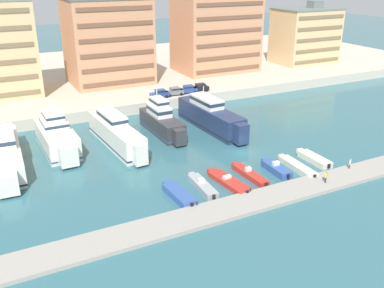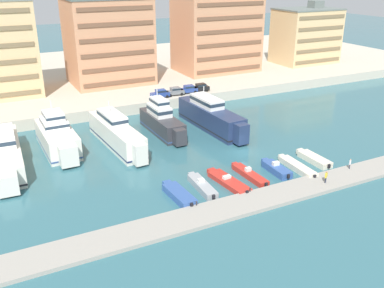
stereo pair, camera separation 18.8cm
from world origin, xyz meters
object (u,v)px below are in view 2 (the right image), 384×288
object	(u,v)px
motorboat_blue_center	(276,169)
car_black_center_left	(200,87)
motorboat_blue_far_left	(179,194)
motorboat_cream_mid_right	(314,159)
yacht_ivory_mid_left	(116,133)
yacht_ivory_far_left	(4,153)
motorboat_red_mid_left	(228,181)
pedestrian_near_edge	(350,163)
pedestrian_mid_deck	(326,176)
yacht_navy_center	(211,116)
yacht_ivory_left	(57,137)
motorboat_cream_center_right	(297,167)
motorboat_grey_left	(202,186)
motorboat_red_center_left	(249,174)
car_grey_left	(175,91)
car_blue_far_left	(160,93)
yacht_charcoal_center_left	(162,121)
car_blue_mid_left	(189,89)

from	to	relation	value
motorboat_blue_center	car_black_center_left	distance (m)	39.07
motorboat_blue_far_left	motorboat_cream_mid_right	world-z (taller)	motorboat_blue_far_left
yacht_ivory_mid_left	car_black_center_left	distance (m)	30.82
yacht_ivory_far_left	motorboat_red_mid_left	xyz separation A→B (m)	(27.60, -20.92, -1.65)
pedestrian_near_edge	pedestrian_mid_deck	world-z (taller)	pedestrian_mid_deck
motorboat_red_mid_left	motorboat_blue_center	xyz separation A→B (m)	(8.42, 0.04, 0.17)
yacht_navy_center	pedestrian_mid_deck	bearing A→B (deg)	-84.09
motorboat_blue_far_left	motorboat_red_mid_left	distance (m)	7.95
yacht_ivory_left	motorboat_blue_center	bearing A→B (deg)	-40.59
motorboat_cream_center_right	yacht_ivory_left	bearing A→B (deg)	141.88
yacht_ivory_mid_left	motorboat_grey_left	xyz separation A→B (m)	(5.65, -20.61, -1.79)
motorboat_red_center_left	car_black_center_left	bearing A→B (deg)	72.59
yacht_ivory_left	motorboat_blue_far_left	bearing A→B (deg)	-65.14
yacht_ivory_far_left	motorboat_blue_center	size ratio (longest dim) A/B	3.45
yacht_navy_center	car_grey_left	xyz separation A→B (m)	(0.22, 16.76, 0.83)
motorboat_cream_center_right	car_black_center_left	distance (m)	39.26
motorboat_cream_mid_right	pedestrian_mid_deck	xyz separation A→B (m)	(-4.22, -7.10, 1.09)
motorboat_blue_center	car_blue_far_left	world-z (taller)	car_blue_far_left
yacht_ivory_mid_left	car_grey_left	distance (m)	25.40
motorboat_red_center_left	motorboat_cream_center_right	size ratio (longest dim) A/B	0.96
motorboat_blue_far_left	motorboat_cream_center_right	distance (m)	19.77
yacht_ivory_left	yacht_navy_center	world-z (taller)	yacht_ivory_left
pedestrian_mid_deck	motorboat_red_mid_left	bearing A→B (deg)	150.58
yacht_ivory_far_left	pedestrian_mid_deck	distance (m)	48.15
car_black_center_left	pedestrian_near_edge	world-z (taller)	car_black_center_left
yacht_charcoal_center_left	car_grey_left	size ratio (longest dim) A/B	3.77
motorboat_cream_mid_right	car_blue_mid_left	size ratio (longest dim) A/B	1.72
motorboat_red_center_left	car_black_center_left	distance (m)	39.81
motorboat_red_center_left	car_blue_mid_left	bearing A→B (deg)	76.91
yacht_ivory_left	car_black_center_left	world-z (taller)	yacht_ivory_left
yacht_charcoal_center_left	car_grey_left	world-z (taller)	yacht_charcoal_center_left
motorboat_cream_mid_right	motorboat_red_mid_left	bearing A→B (deg)	-178.50
motorboat_cream_mid_right	pedestrian_mid_deck	distance (m)	8.33
car_blue_mid_left	yacht_navy_center	bearing A→B (deg)	-102.31
pedestrian_near_edge	motorboat_grey_left	bearing A→B (deg)	167.01
motorboat_red_center_left	motorboat_red_mid_left	bearing A→B (deg)	-173.76
yacht_charcoal_center_left	motorboat_grey_left	size ratio (longest dim) A/B	2.04
motorboat_cream_mid_right	motorboat_blue_far_left	bearing A→B (deg)	-177.99
motorboat_red_center_left	motorboat_blue_center	xyz separation A→B (m)	(4.52, -0.39, 0.12)
yacht_ivory_left	car_black_center_left	size ratio (longest dim) A/B	4.11
motorboat_blue_center	pedestrian_near_edge	size ratio (longest dim) A/B	4.18
motorboat_blue_far_left	yacht_ivory_mid_left	bearing A→B (deg)	94.64
yacht_ivory_mid_left	car_blue_far_left	distance (m)	22.64
yacht_ivory_left	car_blue_mid_left	world-z (taller)	yacht_ivory_left
yacht_ivory_mid_left	motorboat_red_mid_left	world-z (taller)	yacht_ivory_mid_left
motorboat_cream_mid_right	motorboat_red_center_left	bearing A→B (deg)	179.97
yacht_navy_center	car_black_center_left	xyz separation A→B (m)	(6.81, 17.13, 0.83)
yacht_ivory_mid_left	pedestrian_mid_deck	bearing A→B (deg)	-52.08
yacht_charcoal_center_left	motorboat_blue_center	xyz separation A→B (m)	(8.70, -23.05, -1.76)
motorboat_blue_far_left	pedestrian_mid_deck	size ratio (longest dim) A/B	4.25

